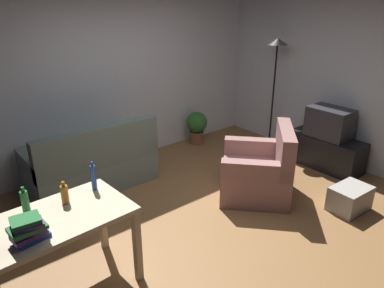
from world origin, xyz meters
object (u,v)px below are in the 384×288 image
at_px(couch, 93,166).
at_px(desk, 56,229).
at_px(bottle_amber, 65,194).
at_px(bottle_green, 25,202).
at_px(book_stack, 28,230).
at_px(tv, 330,123).
at_px(tv_stand, 325,152).
at_px(storage_box, 350,198).
at_px(potted_plant, 197,125).
at_px(armchair, 260,172).
at_px(torchiere_lamp, 276,64).
at_px(bottle_blue, 94,177).

distance_m(couch, desk, 1.94).
height_order(couch, bottle_amber, bottle_amber).
bearing_deg(bottle_green, bottle_amber, -5.87).
relative_size(couch, book_stack, 5.97).
bearing_deg(book_stack, tv, 2.30).
bearing_deg(tv_stand, couch, 61.31).
distance_m(couch, storage_box, 3.29).
bearing_deg(desk, potted_plant, 28.52).
relative_size(couch, armchair, 1.33).
xyz_separation_m(torchiere_lamp, armchair, (-1.40, -0.98, -1.09)).
height_order(potted_plant, book_stack, book_stack).
height_order(tv, potted_plant, tv).
relative_size(tv, bottle_amber, 2.92).
relative_size(bottle_green, bottle_blue, 0.89).
relative_size(storage_box, bottle_blue, 1.71).
bearing_deg(storage_box, tv, 45.71).
height_order(bottle_blue, book_stack, bottle_blue).
distance_m(torchiere_lamp, bottle_amber, 3.99).
bearing_deg(bottle_blue, bottle_amber, -168.41).
bearing_deg(bottle_amber, book_stack, -138.93).
distance_m(armchair, book_stack, 2.90).
height_order(tv_stand, armchair, armchair).
bearing_deg(book_stack, desk, 38.59).
relative_size(tv, bottle_green, 2.41).
bearing_deg(tv_stand, armchair, 86.86).
distance_m(torchiere_lamp, book_stack, 4.46).
height_order(couch, bottle_blue, bottle_blue).
xyz_separation_m(storage_box, book_stack, (-3.40, 0.70, 0.71)).
xyz_separation_m(bottle_amber, book_stack, (-0.40, -0.34, 0.01)).
relative_size(potted_plant, armchair, 0.46).
bearing_deg(bottle_amber, tv, -2.59).
height_order(desk, bottle_green, bottle_green).
bearing_deg(storage_box, bottle_amber, 160.86).
distance_m(torchiere_lamp, storage_box, 2.45).
bearing_deg(potted_plant, tv, -65.20).
bearing_deg(bottle_green, storage_box, -17.97).
bearing_deg(storage_box, book_stack, 168.40).
bearing_deg(couch, bottle_green, 50.32).
relative_size(potted_plant, book_stack, 2.08).
bearing_deg(bottle_green, tv_stand, -2.84).
height_order(desk, potted_plant, desk).
distance_m(couch, armchair, 2.21).
bearing_deg(couch, desk, 57.41).
distance_m(couch, bottle_green, 1.93).
bearing_deg(potted_plant, book_stack, -147.79).
distance_m(tv, torchiere_lamp, 1.27).
distance_m(bottle_amber, bottle_blue, 0.30).
bearing_deg(torchiere_lamp, couch, 169.09).
distance_m(bottle_green, bottle_blue, 0.60).
distance_m(couch, potted_plant, 2.11).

